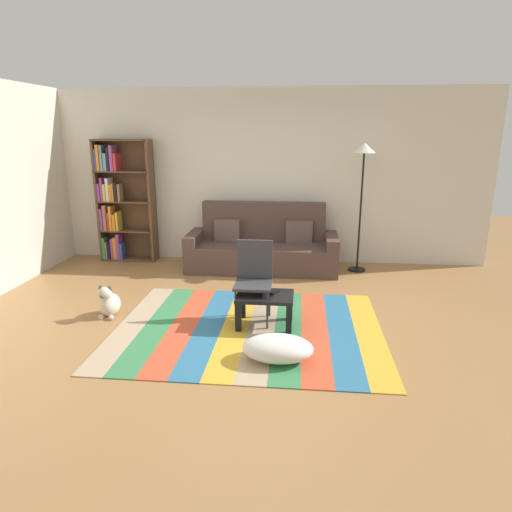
% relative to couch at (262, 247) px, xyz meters
% --- Properties ---
extents(ground_plane, '(14.00, 14.00, 0.00)m').
position_rel_couch_xyz_m(ground_plane, '(0.07, -2.02, -0.34)').
color(ground_plane, '#9E7042').
extents(back_wall, '(6.80, 0.10, 2.70)m').
position_rel_couch_xyz_m(back_wall, '(0.07, 0.53, 1.01)').
color(back_wall, silver).
rests_on(back_wall, ground_plane).
extents(rug, '(2.84, 2.25, 0.01)m').
position_rel_couch_xyz_m(rug, '(0.04, -2.21, -0.33)').
color(rug, tan).
rests_on(rug, ground_plane).
extents(couch, '(2.26, 0.80, 1.00)m').
position_rel_couch_xyz_m(couch, '(0.00, 0.00, 0.00)').
color(couch, '#4C3833').
rests_on(couch, ground_plane).
extents(bookshelf, '(0.90, 0.28, 1.94)m').
position_rel_couch_xyz_m(bookshelf, '(-2.34, 0.28, 0.62)').
color(bookshelf, brown).
rests_on(bookshelf, ground_plane).
extents(coffee_table, '(0.61, 0.44, 0.35)m').
position_rel_couch_xyz_m(coffee_table, '(0.21, -2.10, -0.05)').
color(coffee_table, black).
rests_on(coffee_table, rug).
extents(pouf, '(0.66, 0.42, 0.24)m').
position_rel_couch_xyz_m(pouf, '(0.39, -2.87, -0.21)').
color(pouf, white).
rests_on(pouf, rug).
extents(dog, '(0.22, 0.35, 0.40)m').
position_rel_couch_xyz_m(dog, '(-1.59, -2.01, -0.18)').
color(dog, beige).
rests_on(dog, ground_plane).
extents(standing_lamp, '(0.32, 0.32, 1.90)m').
position_rel_couch_xyz_m(standing_lamp, '(1.45, 0.04, 1.25)').
color(standing_lamp, black).
rests_on(standing_lamp, ground_plane).
extents(tv_remote, '(0.10, 0.15, 0.02)m').
position_rel_couch_xyz_m(tv_remote, '(0.32, -2.03, 0.03)').
color(tv_remote, black).
rests_on(tv_remote, coffee_table).
extents(folding_chair, '(0.40, 0.40, 0.90)m').
position_rel_couch_xyz_m(folding_chair, '(0.07, -1.94, 0.20)').
color(folding_chair, '#38383D').
rests_on(folding_chair, ground_plane).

